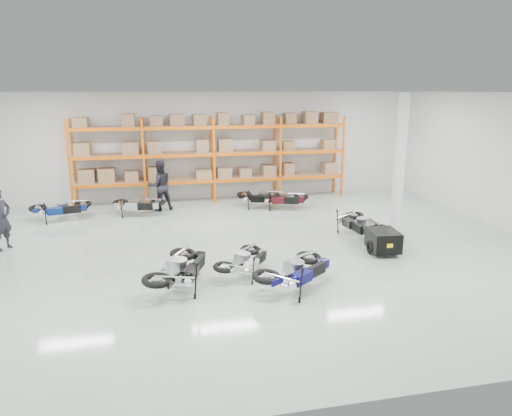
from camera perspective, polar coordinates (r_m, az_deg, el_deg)
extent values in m
plane|color=#A7BAAA|center=(13.46, -1.99, -5.33)|extent=(18.00, 18.00, 0.00)
plane|color=white|center=(12.66, -2.18, 14.20)|extent=(18.00, 18.00, 0.00)
plane|color=silver|center=(19.73, -5.62, 7.73)|extent=(18.00, 0.00, 18.00)
plane|color=silver|center=(6.33, 9.02, -7.27)|extent=(18.00, 0.00, 18.00)
cube|color=orange|center=(19.00, -22.31, 4.92)|extent=(0.08, 0.08, 3.50)
cube|color=orange|center=(19.88, -21.88, 5.35)|extent=(0.08, 0.08, 3.50)
cube|color=orange|center=(18.70, -13.83, 5.45)|extent=(0.08, 0.08, 3.50)
cube|color=orange|center=(19.59, -13.76, 5.86)|extent=(0.08, 0.08, 3.50)
cube|color=orange|center=(18.81, -5.24, 5.87)|extent=(0.08, 0.08, 3.50)
cube|color=orange|center=(19.70, -5.56, 6.25)|extent=(0.08, 0.08, 3.50)
cube|color=orange|center=(19.33, 3.07, 6.14)|extent=(0.08, 0.08, 3.50)
cube|color=orange|center=(20.20, 2.41, 6.52)|extent=(0.08, 0.08, 3.50)
cube|color=orange|center=(20.24, 10.80, 6.29)|extent=(0.08, 0.08, 3.50)
cube|color=orange|center=(21.06, 9.86, 6.65)|extent=(0.08, 0.08, 3.50)
cube|color=orange|center=(18.94, -17.90, 2.67)|extent=(2.70, 0.08, 0.12)
cube|color=orange|center=(19.82, -17.66, 3.19)|extent=(2.70, 0.08, 0.12)
cube|color=#9D7751|center=(19.37, -17.80, 3.14)|extent=(2.68, 0.88, 0.02)
cube|color=#9D7751|center=(19.33, -17.85, 3.80)|extent=(2.40, 0.70, 0.44)
cube|color=orange|center=(18.85, -9.41, 3.12)|extent=(2.70, 0.08, 0.12)
cube|color=orange|center=(19.73, -9.54, 3.63)|extent=(2.70, 0.08, 0.12)
cube|color=#9D7751|center=(19.28, -9.49, 3.59)|extent=(2.68, 0.88, 0.02)
cube|color=#9D7751|center=(19.24, -9.52, 4.26)|extent=(2.40, 0.70, 0.44)
cube|color=orange|center=(19.17, -1.02, 3.51)|extent=(2.70, 0.08, 0.12)
cube|color=orange|center=(20.04, -1.51, 3.99)|extent=(2.70, 0.08, 0.12)
cube|color=#9D7751|center=(19.59, -1.27, 3.96)|extent=(2.68, 0.88, 0.02)
cube|color=#9D7751|center=(19.55, -1.27, 4.62)|extent=(2.40, 0.70, 0.44)
cube|color=orange|center=(19.88, 6.95, 3.81)|extent=(2.70, 0.08, 0.12)
cube|color=orange|center=(20.72, 6.15, 4.27)|extent=(2.70, 0.08, 0.12)
cube|color=#9D7751|center=(20.29, 6.55, 4.24)|extent=(2.68, 0.88, 0.02)
cube|color=#9D7751|center=(20.25, 6.57, 4.88)|extent=(2.40, 0.70, 0.44)
cube|color=orange|center=(18.76, -18.17, 5.95)|extent=(2.70, 0.08, 0.12)
cube|color=orange|center=(19.65, -17.91, 6.33)|extent=(2.70, 0.08, 0.12)
cube|color=#9D7751|center=(19.19, -18.05, 6.35)|extent=(2.68, 0.88, 0.02)
cube|color=#9D7751|center=(19.17, -18.10, 7.03)|extent=(2.40, 0.70, 0.44)
cube|color=orange|center=(18.67, -9.55, 6.43)|extent=(2.70, 0.08, 0.12)
cube|color=orange|center=(19.56, -9.68, 6.80)|extent=(2.70, 0.08, 0.12)
cube|color=#9D7751|center=(19.10, -9.63, 6.83)|extent=(2.68, 0.88, 0.02)
cube|color=#9D7751|center=(19.07, -9.66, 7.51)|extent=(2.40, 0.70, 0.44)
cube|color=orange|center=(18.99, -1.03, 6.77)|extent=(2.70, 0.08, 0.12)
cube|color=orange|center=(19.86, -1.53, 7.11)|extent=(2.70, 0.08, 0.12)
cube|color=#9D7751|center=(19.42, -1.29, 7.15)|extent=(2.68, 0.88, 0.02)
cube|color=#9D7751|center=(19.39, -1.29, 7.82)|extent=(2.40, 0.70, 0.44)
cube|color=orange|center=(19.71, 7.05, 6.95)|extent=(2.70, 0.08, 0.12)
cube|color=orange|center=(20.55, 6.23, 7.29)|extent=(2.70, 0.08, 0.12)
cube|color=#9D7751|center=(20.12, 6.64, 7.32)|extent=(2.68, 0.88, 0.02)
cube|color=#9D7751|center=(20.09, 6.66, 7.97)|extent=(2.40, 0.70, 0.44)
cube|color=orange|center=(18.64, -18.44, 9.29)|extent=(2.70, 0.08, 0.12)
cube|color=orange|center=(19.53, -18.16, 9.52)|extent=(2.70, 0.08, 0.12)
cube|color=#9D7751|center=(19.08, -18.31, 9.62)|extent=(2.68, 0.88, 0.02)
cube|color=#9D7751|center=(19.07, -18.37, 10.31)|extent=(2.40, 0.70, 0.44)
cube|color=orange|center=(18.55, -9.70, 9.80)|extent=(2.70, 0.08, 0.12)
cube|color=orange|center=(19.44, -9.82, 10.01)|extent=(2.70, 0.08, 0.12)
cube|color=#9D7751|center=(18.99, -9.77, 10.12)|extent=(2.68, 0.88, 0.02)
cube|color=#9D7751|center=(18.97, -9.80, 10.81)|extent=(2.40, 0.70, 0.44)
cube|color=orange|center=(18.87, -1.05, 10.08)|extent=(2.70, 0.08, 0.12)
cube|color=orange|center=(19.75, -1.55, 10.28)|extent=(2.70, 0.08, 0.12)
cube|color=#9D7751|center=(19.30, -1.30, 10.39)|extent=(2.68, 0.88, 0.02)
cube|color=#9D7751|center=(19.29, -1.31, 11.07)|extent=(2.40, 0.70, 0.44)
cube|color=orange|center=(19.59, 7.15, 10.14)|extent=(2.70, 0.08, 0.12)
cube|color=orange|center=(20.44, 6.32, 10.35)|extent=(2.70, 0.08, 0.12)
cube|color=#9D7751|center=(20.01, 6.73, 10.44)|extent=(2.68, 0.88, 0.02)
cube|color=#9D7751|center=(20.00, 6.75, 11.10)|extent=(2.40, 0.70, 0.44)
cube|color=white|center=(15.10, 17.48, 5.02)|extent=(0.25, 0.25, 4.50)
cube|color=black|center=(13.57, 15.62, -3.88)|extent=(0.87, 1.05, 0.57)
cube|color=yellow|center=(13.16, 16.60, -4.53)|extent=(0.17, 0.04, 0.11)
torus|color=black|center=(13.47, 14.08, -4.84)|extent=(0.08, 0.39, 0.39)
torus|color=black|center=(13.82, 17.00, -4.55)|extent=(0.08, 0.39, 0.39)
cylinder|color=black|center=(14.12, 14.40, -2.85)|extent=(0.13, 0.92, 0.04)
imported|color=black|center=(15.25, -29.27, -1.23)|extent=(0.73, 0.80, 1.84)
imported|color=black|center=(18.08, -11.92, 2.77)|extent=(1.11, 0.96, 1.95)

